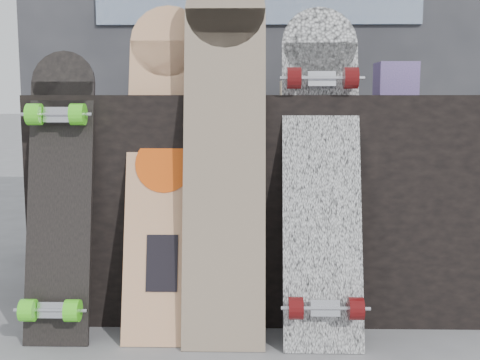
{
  "coord_description": "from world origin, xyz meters",
  "views": [
    {
      "loc": [
        -0.03,
        -1.79,
        0.79
      ],
      "look_at": [
        -0.07,
        0.2,
        0.52
      ],
      "focal_mm": 45.0,
      "sensor_mm": 36.0,
      "label": 1
    }
  ],
  "objects_px": {
    "vendor_table": "(260,200)",
    "longboard_cascadia": "(322,167)",
    "longboard_geisha": "(165,159)",
    "longboard_celtic": "(224,143)",
    "skateboard_dark": "(59,192)"
  },
  "relations": [
    {
      "from": "skateboard_dark",
      "to": "vendor_table",
      "type": "bearing_deg",
      "value": 29.4
    },
    {
      "from": "longboard_celtic",
      "to": "longboard_cascadia",
      "type": "distance_m",
      "value": 0.32
    },
    {
      "from": "vendor_table",
      "to": "skateboard_dark",
      "type": "height_order",
      "value": "skateboard_dark"
    },
    {
      "from": "longboard_geisha",
      "to": "longboard_cascadia",
      "type": "distance_m",
      "value": 0.52
    },
    {
      "from": "longboard_geisha",
      "to": "longboard_celtic",
      "type": "distance_m",
      "value": 0.22
    },
    {
      "from": "vendor_table",
      "to": "longboard_geisha",
      "type": "relative_size",
      "value": 1.44
    },
    {
      "from": "longboard_geisha",
      "to": "longboard_cascadia",
      "type": "bearing_deg",
      "value": -5.65
    },
    {
      "from": "vendor_table",
      "to": "skateboard_dark",
      "type": "distance_m",
      "value": 0.76
    },
    {
      "from": "longboard_celtic",
      "to": "skateboard_dark",
      "type": "xyz_separation_m",
      "value": [
        -0.54,
        -0.02,
        -0.16
      ]
    },
    {
      "from": "vendor_table",
      "to": "longboard_geisha",
      "type": "bearing_deg",
      "value": -137.06
    },
    {
      "from": "longboard_geisha",
      "to": "skateboard_dark",
      "type": "bearing_deg",
      "value": -167.9
    },
    {
      "from": "skateboard_dark",
      "to": "longboard_celtic",
      "type": "bearing_deg",
      "value": 1.63
    },
    {
      "from": "longboard_celtic",
      "to": "longboard_cascadia",
      "type": "relative_size",
      "value": 1.1
    },
    {
      "from": "vendor_table",
      "to": "skateboard_dark",
      "type": "bearing_deg",
      "value": -150.6
    },
    {
      "from": "vendor_table",
      "to": "longboard_cascadia",
      "type": "height_order",
      "value": "longboard_cascadia"
    }
  ]
}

